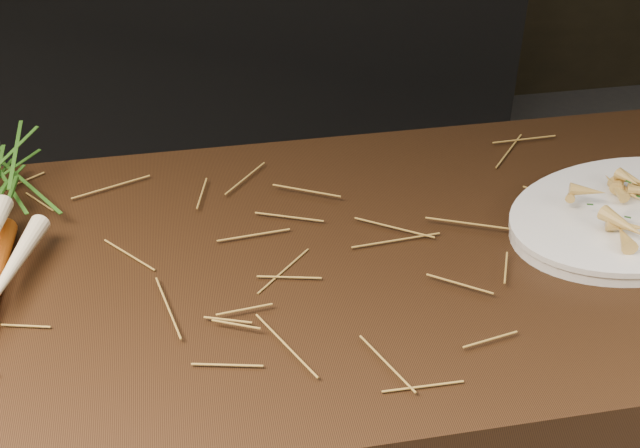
# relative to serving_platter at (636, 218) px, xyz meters

# --- Properties ---
(back_counter) EXTENTS (1.82, 0.62, 0.84)m
(back_counter) POSITION_rel_serving_platter_xyz_m (-0.38, 1.89, -0.49)
(back_counter) COLOR black
(back_counter) RESTS_ON ground
(straw_bedding) EXTENTS (1.40, 0.60, 0.02)m
(straw_bedding) POSITION_rel_serving_platter_xyz_m (-0.68, 0.01, -0.00)
(straw_bedding) COLOR olive
(straw_bedding) RESTS_ON main_counter
(serving_platter) EXTENTS (0.48, 0.37, 0.02)m
(serving_platter) POSITION_rel_serving_platter_xyz_m (0.00, 0.00, 0.00)
(serving_platter) COLOR white
(serving_platter) RESTS_ON main_counter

